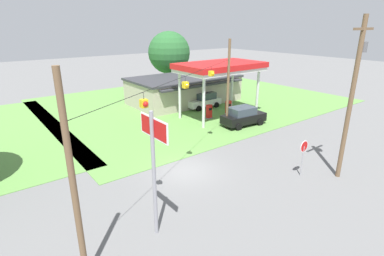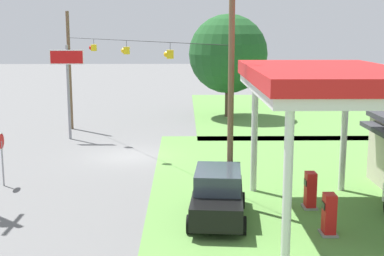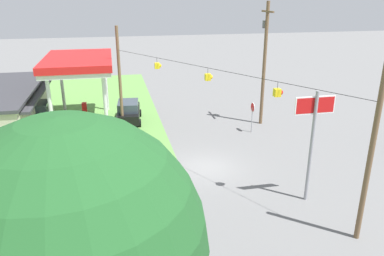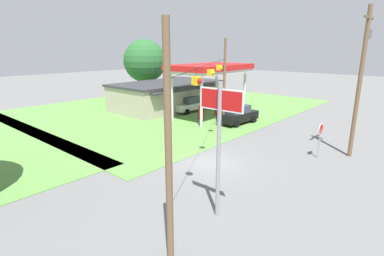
% 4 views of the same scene
% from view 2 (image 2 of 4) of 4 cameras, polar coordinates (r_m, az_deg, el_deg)
% --- Properties ---
extents(ground_plane, '(160.00, 160.00, 0.00)m').
position_cam_2_polar(ground_plane, '(30.60, -6.74, -3.03)').
color(ground_plane, slate).
extents(grass_verge_opposite_corner, '(24.00, 24.00, 0.04)m').
position_cam_2_polar(grass_verge_opposite_corner, '(47.90, 14.73, 1.66)').
color(grass_verge_opposite_corner, '#5B8E42').
rests_on(grass_verge_opposite_corner, ground).
extents(gas_station_canopy, '(9.02, 5.35, 5.80)m').
position_cam_2_polar(gas_station_canopy, '(19.85, 13.95, 4.73)').
color(gas_station_canopy, silver).
rests_on(gas_station_canopy, ground).
extents(fuel_pump_near, '(0.71, 0.56, 1.52)m').
position_cam_2_polar(fuel_pump_near, '(22.08, 12.49, -6.65)').
color(fuel_pump_near, gray).
rests_on(fuel_pump_near, ground).
extents(fuel_pump_far, '(0.71, 0.56, 1.52)m').
position_cam_2_polar(fuel_pump_far, '(19.49, 14.40, -9.08)').
color(fuel_pump_far, gray).
rests_on(fuel_pump_far, ground).
extents(car_at_pumps_front, '(4.65, 2.41, 1.92)m').
position_cam_2_polar(car_at_pumps_front, '(20.36, 2.76, -7.13)').
color(car_at_pumps_front, black).
rests_on(car_at_pumps_front, ground).
extents(stop_sign_roadside, '(0.80, 0.08, 2.50)m').
position_cam_2_polar(stop_sign_roadside, '(25.90, -19.66, -1.97)').
color(stop_sign_roadside, '#99999E').
rests_on(stop_sign_roadside, ground).
extents(stop_sign_overhead, '(0.22, 2.19, 6.12)m').
position_cam_2_polar(stop_sign_overhead, '(35.41, -13.14, 5.70)').
color(stop_sign_overhead, gray).
rests_on(stop_sign_overhead, ground).
extents(signal_span_gantry, '(17.43, 10.24, 8.35)m').
position_cam_2_polar(signal_span_gantry, '(29.87, -6.95, 5.37)').
color(signal_span_gantry, brown).
rests_on(signal_span_gantry, ground).
extents(tree_west_verge, '(6.34, 6.34, 8.32)m').
position_cam_2_polar(tree_west_verge, '(43.43, 3.88, 7.90)').
color(tree_west_verge, '#4C3828').
rests_on(tree_west_verge, ground).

